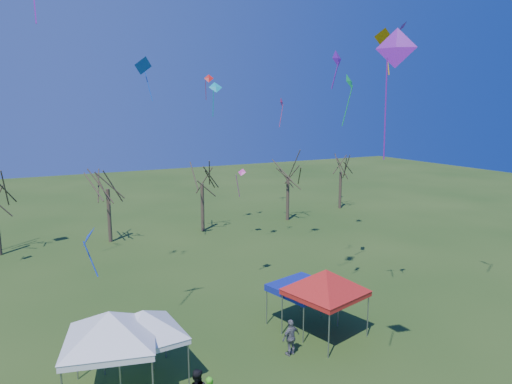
% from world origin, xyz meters
% --- Properties ---
extents(ground, '(140.00, 140.00, 0.00)m').
position_xyz_m(ground, '(0.00, 0.00, 0.00)').
color(ground, '#264716').
rests_on(ground, ground).
extents(tree_2, '(3.71, 3.71, 8.18)m').
position_xyz_m(tree_2, '(-2.37, 24.38, 6.29)').
color(tree_2, '#3D2D21').
rests_on(tree_2, ground).
extents(tree_3, '(3.59, 3.59, 7.91)m').
position_xyz_m(tree_3, '(6.03, 24.04, 6.08)').
color(tree_3, '#3D2D21').
rests_on(tree_3, ground).
extents(tree_4, '(3.58, 3.58, 7.89)m').
position_xyz_m(tree_4, '(15.36, 24.00, 6.06)').
color(tree_4, '#3D2D21').
rests_on(tree_4, ground).
extents(tree_5, '(3.39, 3.39, 7.46)m').
position_xyz_m(tree_5, '(23.72, 26.07, 5.73)').
color(tree_5, '#3D2D21').
rests_on(tree_5, ground).
extents(tent_white_west, '(4.59, 4.59, 4.18)m').
position_xyz_m(tent_white_west, '(-6.27, 2.00, 3.37)').
color(tent_white_west, gray).
rests_on(tent_white_west, ground).
extents(tent_white_mid, '(4.17, 4.17, 3.68)m').
position_xyz_m(tent_white_mid, '(-4.86, 2.42, 2.97)').
color(tent_white_mid, gray).
rests_on(tent_white_mid, ground).
extents(tent_red, '(4.46, 4.46, 4.05)m').
position_xyz_m(tent_red, '(4.15, 2.18, 3.27)').
color(tent_red, gray).
rests_on(tent_red, ground).
extents(tent_blue, '(3.43, 3.43, 2.24)m').
position_xyz_m(tent_blue, '(3.76, 3.63, 2.06)').
color(tent_blue, gray).
rests_on(tent_blue, ground).
extents(person_grey, '(1.09, 0.62, 1.75)m').
position_xyz_m(person_grey, '(1.66, 1.38, 0.87)').
color(person_grey, slate).
rests_on(person_grey, ground).
extents(kite_19, '(0.96, 0.78, 2.22)m').
position_xyz_m(kite_19, '(6.34, 22.69, 13.91)').
color(kite_19, red).
rests_on(kite_19, ground).
extents(kite_22, '(1.02, 1.03, 2.57)m').
position_xyz_m(kite_22, '(8.01, 19.70, 5.88)').
color(kite_22, '#E232A0').
rests_on(kite_22, ground).
extents(kite_12, '(0.77, 0.73, 2.74)m').
position_xyz_m(kite_12, '(13.08, 21.55, 11.89)').
color(kite_12, '#DA3061').
rests_on(kite_12, ground).
extents(kite_17, '(1.15, 0.96, 3.22)m').
position_xyz_m(kite_17, '(9.55, 7.54, 12.93)').
color(kite_17, green).
rests_on(kite_17, ground).
extents(kite_18, '(0.82, 0.64, 1.86)m').
position_xyz_m(kite_18, '(0.73, 7.75, 12.41)').
color(kite_18, '#0C9FB7').
rests_on(kite_18, ground).
extents(kite_27, '(1.02, 0.79, 2.20)m').
position_xyz_m(kite_27, '(6.91, 1.93, 14.65)').
color(kite_27, orange).
rests_on(kite_27, ground).
extents(kite_5, '(1.05, 1.15, 4.13)m').
position_xyz_m(kite_5, '(1.76, -4.26, 13.12)').
color(kite_5, purple).
rests_on(kite_5, ground).
extents(kite_9, '(0.72, 0.69, 1.48)m').
position_xyz_m(kite_9, '(7.63, 1.45, 15.08)').
color(kite_9, purple).
rests_on(kite_9, ground).
extents(kite_1, '(0.93, 1.19, 2.35)m').
position_xyz_m(kite_1, '(-6.54, 4.54, 5.97)').
color(kite_1, blue).
rests_on(kite_1, ground).
extents(kite_25, '(0.87, 0.52, 1.91)m').
position_xyz_m(kite_25, '(5.52, 3.58, 13.75)').
color(kite_25, purple).
rests_on(kite_25, ground).
extents(kite_11, '(1.64, 1.27, 3.16)m').
position_xyz_m(kite_11, '(-0.46, 18.24, 14.37)').
color(kite_11, blue).
rests_on(kite_11, ground).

